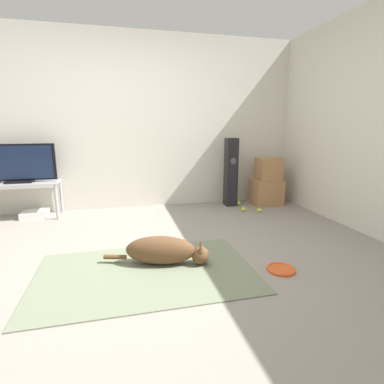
{
  "coord_description": "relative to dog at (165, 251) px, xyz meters",
  "views": [
    {
      "loc": [
        -0.15,
        -2.51,
        1.22
      ],
      "look_at": [
        0.68,
        0.9,
        0.45
      ],
      "focal_mm": 28.0,
      "sensor_mm": 36.0,
      "label": 1
    }
  ],
  "objects": [
    {
      "name": "tv",
      "position": [
        -1.65,
        1.87,
        0.61
      ],
      "size": [
        0.93,
        0.2,
        0.51
      ],
      "color": "black",
      "rests_on": "tv_stand"
    },
    {
      "name": "game_console",
      "position": [
        -1.52,
        1.87,
        -0.09
      ],
      "size": [
        0.32,
        0.29,
        0.09
      ],
      "color": "white",
      "rests_on": "ground_plane"
    },
    {
      "name": "area_rug",
      "position": [
        -0.18,
        -0.12,
        -0.13
      ],
      "size": [
        1.82,
        1.14,
        0.01
      ],
      "color": "slate",
      "rests_on": "ground_plane"
    },
    {
      "name": "cardboard_box_upper",
      "position": [
        1.92,
        1.74,
        0.44
      ],
      "size": [
        0.36,
        0.29,
        0.34
      ],
      "color": "#A87A4C",
      "rests_on": "cardboard_box_lower"
    },
    {
      "name": "dog",
      "position": [
        0.0,
        0.0,
        0.0
      ],
      "size": [
        0.93,
        0.38,
        0.26
      ],
      "color": "brown",
      "rests_on": "area_rug"
    },
    {
      "name": "frisbee",
      "position": [
        0.96,
        -0.35,
        -0.12
      ],
      "size": [
        0.24,
        0.24,
        0.03
      ],
      "color": "#DB511E",
      "rests_on": "ground_plane"
    },
    {
      "name": "tennis_ball_loose_on_carpet",
      "position": [
        1.39,
        1.45,
        -0.1
      ],
      "size": [
        0.07,
        0.07,
        0.07
      ],
      "color": "#C6E033",
      "rests_on": "ground_plane"
    },
    {
      "name": "tennis_ball_near_speaker",
      "position": [
        1.59,
        1.35,
        -0.1
      ],
      "size": [
        0.07,
        0.07,
        0.07
      ],
      "color": "#C6E033",
      "rests_on": "ground_plane"
    },
    {
      "name": "floor_speaker",
      "position": [
        1.32,
        1.84,
        0.39
      ],
      "size": [
        0.17,
        0.18,
        1.05
      ],
      "color": "black",
      "rests_on": "ground_plane"
    },
    {
      "name": "ground_plane",
      "position": [
        -0.2,
        0.03,
        -0.13
      ],
      "size": [
        12.0,
        12.0,
        0.0
      ],
      "primitive_type": "plane",
      "color": "gray"
    },
    {
      "name": "tv_stand",
      "position": [
        -1.65,
        1.86,
        0.29
      ],
      "size": [
        0.98,
        0.4,
        0.49
      ],
      "color": "#A8A8AD",
      "rests_on": "ground_plane"
    },
    {
      "name": "cardboard_box_lower",
      "position": [
        1.9,
        1.76,
        0.07
      ],
      "size": [
        0.45,
        0.36,
        0.4
      ],
      "color": "#A87A4C",
      "rests_on": "ground_plane"
    },
    {
      "name": "wall_back",
      "position": [
        -0.2,
        2.13,
        1.14
      ],
      "size": [
        8.0,
        0.06,
        2.55
      ],
      "color": "beige",
      "rests_on": "ground_plane"
    },
    {
      "name": "tennis_ball_by_boxes",
      "position": [
        1.45,
        1.8,
        -0.1
      ],
      "size": [
        0.07,
        0.07,
        0.07
      ],
      "color": "#C6E033",
      "rests_on": "ground_plane"
    }
  ]
}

